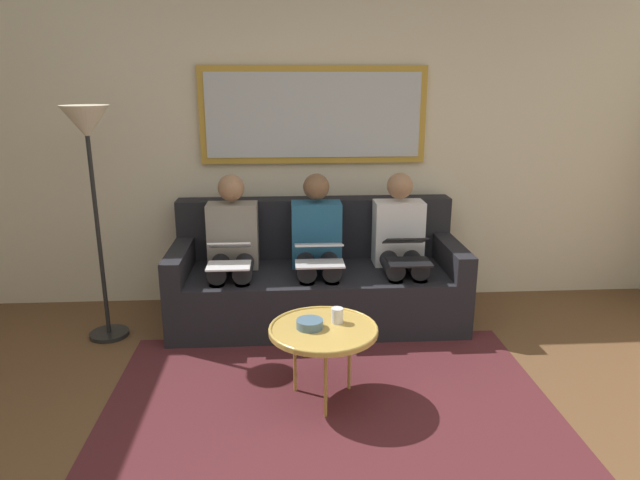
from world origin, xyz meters
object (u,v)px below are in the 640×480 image
Objects in this scene: couch at (317,279)px; laptop_silver at (319,253)px; coffee_table at (323,330)px; person_left at (400,244)px; framed_mirror at (314,115)px; bowl at (310,324)px; standing_lamp at (89,149)px; laptop_black at (407,250)px; person_right at (232,247)px; laptop_white at (229,254)px; person_middle at (317,245)px; cup at (337,315)px.

couch is 6.35× the size of laptop_silver.
person_left is at bearing -120.32° from coffee_table.
framed_mirror is 1.95m from coffee_table.
standing_lamp reaches higher than bowl.
framed_mirror reaches higher than laptop_black.
framed_mirror is 1.17m from laptop_silver.
person_right is at bearing -10.20° from laptop_black.
couch is 1.23m from bowl.
laptop_white reaches higher than coffee_table.
cup is at bearing 92.91° from person_middle.
couch is at bearing -170.20° from standing_lamp.
laptop_white is (0.00, 0.24, 0.02)m from person_right.
coffee_table is at bearing 59.68° from person_left.
standing_lamp is (1.55, 0.66, -0.18)m from framed_mirror.
couch is 6.11× the size of laptop_white.
laptop_black is 0.68m from person_middle.
laptop_black is 1.28m from laptop_white.
laptop_black is at bearing -124.70° from cup.
couch is at bearing -154.57° from laptop_white.
coffee_table is at bearing 147.96° from standing_lamp.
person_left is 3.16× the size of laptop_white.
laptop_white is (0.53, -0.90, 0.15)m from bowl.
person_left is (-0.67, -1.15, 0.17)m from coffee_table.
framed_mirror is at bearing -90.00° from person_middle.
cup is 0.26× the size of laptop_silver.
person_right is 3.16× the size of laptop_white.
laptop_white is at bearing 10.43° from person_left.
coffee_table is 0.09m from bowl.
standing_lamp is at bearing -33.16° from bowl.
cup is at bearing -139.72° from coffee_table.
laptop_black is 0.64m from laptop_silver.
bowl reaches higher than coffee_table.
person_right reaches higher than laptop_white.
couch is at bearing -87.27° from cup.
person_middle is 3.16× the size of laptop_white.
framed_mirror is 1.58× the size of person_left.
framed_mirror reaches higher than standing_lamp.
person_middle is at bearing 180.00° from person_right.
laptop_white is at bearing 20.21° from person_middle.
cup is at bearing 92.73° from couch.
person_middle is 0.68m from laptop_white.
laptop_white is at bearing -50.41° from cup.
laptop_silver is (-0.11, -0.89, 0.15)m from bowl.
framed_mirror is 4.98× the size of laptop_white.
laptop_black is 1.11× the size of laptop_silver.
cup is at bearing 93.79° from laptop_silver.
standing_lamp reaches higher than coffee_table.
laptop_silver is at bearing 90.00° from framed_mirror.
coffee_table is at bearing 87.96° from laptop_silver.
laptop_white is at bearing 25.43° from couch.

